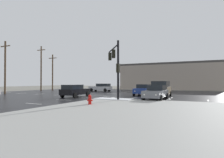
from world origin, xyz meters
name	(u,v)px	position (x,y,z in m)	size (l,w,h in m)	color
ground_plane	(93,96)	(0.00, 0.00, 0.00)	(120.00, 120.00, 0.00)	slate
road_asphalt	(93,96)	(0.00, 0.00, 0.01)	(44.00, 44.00, 0.02)	black
sidewalk_corner	(169,118)	(12.00, -12.00, 0.07)	(18.00, 18.00, 0.14)	#9E9E99
snow_strip_curbside	(113,99)	(5.00, -4.00, 0.17)	(4.00, 1.60, 0.06)	white
lane_markings	(95,97)	(1.20, -1.38, 0.02)	(36.15, 36.15, 0.01)	silver
traffic_signal_mast	(115,62)	(5.00, -3.54, 4.15)	(3.27, 4.34, 6.00)	black
fire_hydrant	(90,99)	(5.32, -9.09, 0.54)	(0.48, 0.26, 0.79)	red
strip_building_background	(170,76)	(5.47, 29.76, 3.40)	(25.23, 8.00, 6.79)	gray
sedan_grey	(156,92)	(8.96, -1.53, 0.85)	(2.08, 4.57, 1.58)	slate
suv_tan	(161,89)	(8.63, 2.57, 1.09)	(2.28, 4.88, 2.03)	tan
sedan_black	(75,91)	(-1.23, -2.35, 0.85)	(2.23, 4.62, 1.58)	black
sedan_blue	(143,89)	(5.59, 4.80, 0.85)	(2.29, 4.64, 1.58)	navy
sedan_silver	(101,87)	(-5.08, 11.41, 0.85)	(4.60, 2.17, 1.58)	#B7BABF
utility_pole_mid	(5,66)	(-15.05, -2.20, 4.45)	(2.20, 0.28, 8.48)	brown
utility_pole_far	(41,68)	(-17.64, 7.76, 4.98)	(2.20, 0.28, 9.53)	brown
utility_pole_distant	(53,72)	(-17.00, 10.49, 4.24)	(2.20, 0.28, 8.07)	brown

